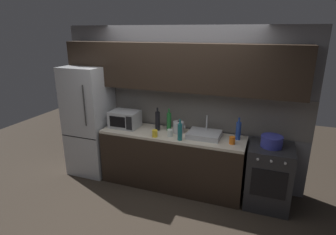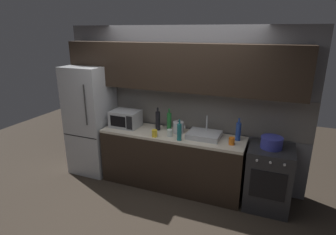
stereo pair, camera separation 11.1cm
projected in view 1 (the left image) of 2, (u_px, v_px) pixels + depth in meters
ground_plane at (149, 218)px, 3.73m from camera, size 10.00×10.00×0.00m
back_wall at (178, 89)px, 4.32m from camera, size 3.99×0.44×2.50m
counter_run at (172, 160)px, 4.39m from camera, size 2.25×0.60×0.90m
refrigerator at (90, 121)px, 4.75m from camera, size 0.68×0.69×1.87m
oven_range at (269, 176)px, 3.90m from camera, size 0.60×0.62×0.90m
microwave at (125, 119)px, 4.51m from camera, size 0.46×0.35×0.27m
sink_basin at (204, 134)px, 4.10m from camera, size 0.48×0.38×0.30m
kettle at (178, 127)px, 4.26m from camera, size 0.20×0.17×0.20m
wine_bottle_blue at (238, 131)px, 3.99m from camera, size 0.07×0.07×0.33m
wine_bottle_dark at (158, 121)px, 4.36m from camera, size 0.07×0.07×0.37m
wine_bottle_green at (169, 121)px, 4.34m from camera, size 0.07×0.07×0.36m
wine_bottle_teal at (180, 132)px, 3.96m from camera, size 0.07×0.07×0.32m
mug_orange at (232, 140)px, 3.85m from camera, size 0.08×0.08×0.11m
mug_clear at (170, 133)px, 4.13m from camera, size 0.08×0.08×0.11m
mug_yellow at (155, 133)px, 4.11m from camera, size 0.08×0.08×0.11m
cooking_pot at (272, 141)px, 3.75m from camera, size 0.29×0.29×0.16m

